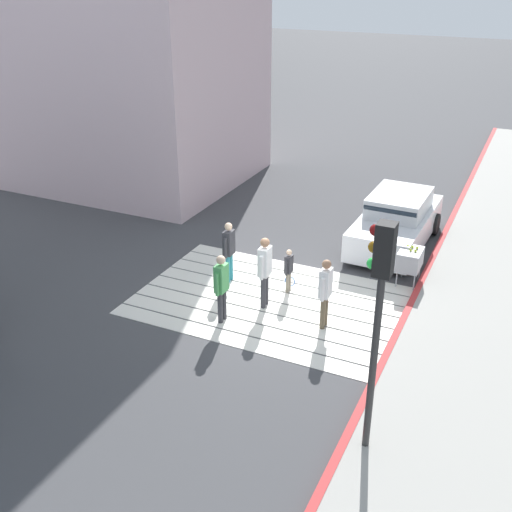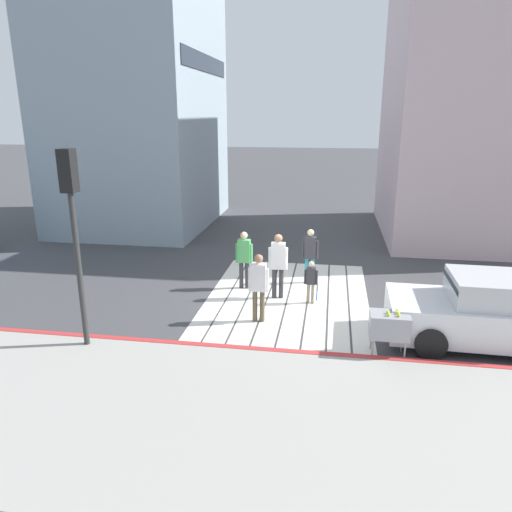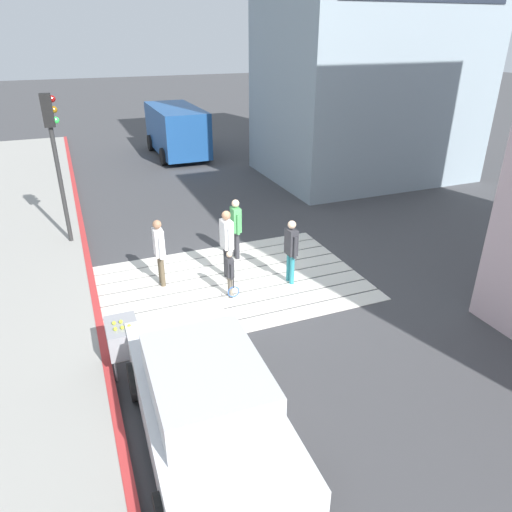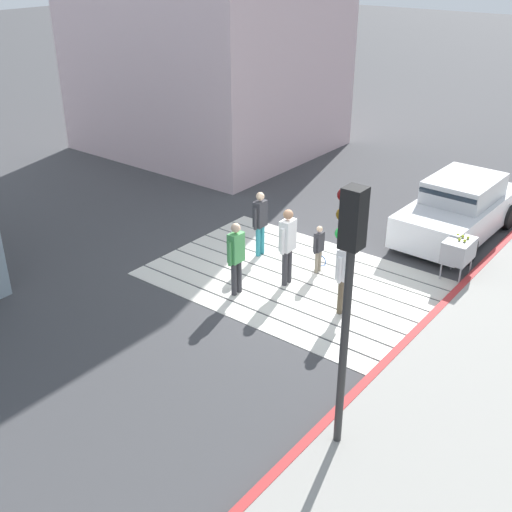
% 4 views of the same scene
% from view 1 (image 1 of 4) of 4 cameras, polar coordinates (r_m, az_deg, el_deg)
% --- Properties ---
extents(ground_plane, '(120.00, 120.00, 0.00)m').
position_cam_1_polar(ground_plane, '(15.38, 1.18, -4.13)').
color(ground_plane, '#424244').
extents(crosswalk_stripes, '(6.40, 4.35, 0.01)m').
position_cam_1_polar(crosswalk_stripes, '(15.38, 1.18, -4.11)').
color(crosswalk_stripes, silver).
rests_on(crosswalk_stripes, ground).
extents(sidewalk_west, '(4.80, 40.00, 0.12)m').
position_cam_1_polar(sidewalk_west, '(14.38, 22.25, -8.35)').
color(sidewalk_west, '#9E9B93').
rests_on(sidewalk_west, ground).
extents(curb_painted, '(0.16, 40.00, 0.13)m').
position_cam_1_polar(curb_painted, '(14.53, 13.05, -6.52)').
color(curb_painted, '#BC3333').
rests_on(curb_painted, ground).
extents(building_far_south, '(8.00, 7.04, 10.94)m').
position_cam_1_polar(building_far_south, '(23.59, -11.75, 19.94)').
color(building_far_south, beige).
rests_on(building_far_south, ground).
extents(car_parked_near_curb, '(2.06, 4.34, 1.57)m').
position_cam_1_polar(car_parked_near_curb, '(18.50, 12.78, 3.10)').
color(car_parked_near_curb, white).
rests_on(car_parked_near_curb, ground).
extents(traffic_light_corner, '(0.39, 0.28, 4.24)m').
position_cam_1_polar(traffic_light_corner, '(9.59, 11.22, -3.64)').
color(traffic_light_corner, '#2D2D2D').
rests_on(traffic_light_corner, ground).
extents(tennis_ball_cart, '(0.56, 0.80, 1.02)m').
position_cam_1_polar(tennis_ball_cart, '(16.34, 13.98, -0.29)').
color(tennis_ball_cart, '#99999E').
rests_on(tennis_ball_cart, ground).
extents(pedestrian_adult_lead, '(0.22, 0.50, 1.71)m').
position_cam_1_polar(pedestrian_adult_lead, '(13.93, 6.39, -3.01)').
color(pedestrian_adult_lead, brown).
rests_on(pedestrian_adult_lead, ground).
extents(pedestrian_adult_trailing, '(0.25, 0.53, 1.81)m').
position_cam_1_polar(pedestrian_adult_trailing, '(14.65, 0.81, -1.05)').
color(pedestrian_adult_trailing, '#333338').
rests_on(pedestrian_adult_trailing, ground).
extents(pedestrian_adult_side, '(0.22, 0.50, 1.69)m').
position_cam_1_polar(pedestrian_adult_side, '(14.10, -3.20, -2.57)').
color(pedestrian_adult_side, '#333338').
rests_on(pedestrian_adult_side, ground).
extents(pedestrian_teen_behind, '(0.22, 0.48, 1.65)m').
position_cam_1_polar(pedestrian_teen_behind, '(15.88, -2.51, 0.76)').
color(pedestrian_teen_behind, teal).
rests_on(pedestrian_teen_behind, ground).
extents(pedestrian_child_with_racket, '(0.28, 0.37, 1.18)m').
position_cam_1_polar(pedestrian_child_with_racket, '(15.50, 3.04, -1.16)').
color(pedestrian_child_with_racket, gray).
rests_on(pedestrian_child_with_racket, ground).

